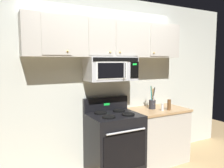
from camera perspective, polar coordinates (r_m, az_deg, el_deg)
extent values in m
cube|color=silver|center=(3.57, -2.23, 0.45)|extent=(5.20, 0.10, 2.70)
cube|color=black|center=(3.45, 0.56, -15.14)|extent=(0.76, 0.64, 0.90)
cube|color=black|center=(3.19, 3.44, -17.16)|extent=(0.67, 0.01, 0.52)
cylinder|color=#B7BABF|center=(3.06, 3.76, -12.18)|extent=(0.61, 0.03, 0.03)
cube|color=black|center=(3.54, -1.62, -5.15)|extent=(0.76, 0.07, 0.22)
cube|color=#19D83F|center=(3.51, -1.36, -5.26)|extent=(0.10, 0.00, 0.04)
cylinder|color=black|center=(3.12, -0.83, -8.53)|extent=(0.19, 0.19, 0.02)
cylinder|color=black|center=(3.27, 4.23, -7.86)|extent=(0.19, 0.19, 0.02)
cylinder|color=black|center=(3.37, -2.99, -7.46)|extent=(0.19, 0.19, 0.02)
cylinder|color=black|center=(3.51, 1.80, -6.90)|extent=(0.19, 0.19, 0.02)
cube|color=#B7BABF|center=(3.33, -0.44, 3.94)|extent=(0.76, 0.39, 0.35)
cube|color=black|center=(3.15, 1.22, 6.36)|extent=(0.73, 0.01, 0.06)
cube|color=white|center=(3.12, -0.01, 3.52)|extent=(0.49, 0.01, 0.25)
cube|color=black|center=(3.12, 0.01, 3.52)|extent=(0.44, 0.01, 0.22)
cube|color=black|center=(3.31, 5.85, 3.64)|extent=(0.14, 0.01, 0.25)
cube|color=#19D83F|center=(3.31, 5.91, 5.11)|extent=(0.07, 0.00, 0.03)
cylinder|color=#B7BABF|center=(3.19, 3.22, 3.57)|extent=(0.02, 0.02, 0.23)
cube|color=#BCB7AD|center=(3.37, -0.68, 11.62)|extent=(2.50, 0.33, 0.55)
cube|color=#BCB7AD|center=(2.92, -14.11, 12.30)|extent=(0.38, 0.01, 0.51)
sphere|color=tan|center=(2.93, -11.44, 8.33)|extent=(0.03, 0.03, 0.03)
cube|color=#BCB7AD|center=(3.13, -2.74, 12.05)|extent=(0.38, 0.01, 0.51)
sphere|color=tan|center=(3.16, -0.45, 8.27)|extent=(0.03, 0.03, 0.03)
cube|color=#BCB7AD|center=(3.33, 3.98, 11.69)|extent=(0.38, 0.01, 0.51)
sphere|color=tan|center=(3.23, 2.10, 8.21)|extent=(0.03, 0.03, 0.03)
cube|color=#BCB7AD|center=(3.69, 12.38, 11.01)|extent=(0.38, 0.01, 0.51)
sphere|color=tan|center=(3.58, 10.84, 7.90)|extent=(0.03, 0.03, 0.03)
cube|color=#BCB7AD|center=(3.91, 11.70, -12.97)|extent=(0.90, 0.62, 0.86)
cube|color=tan|center=(3.79, 11.85, -6.51)|extent=(0.93, 0.65, 0.03)
cylinder|color=#2D2D33|center=(3.73, 10.38, -5.23)|extent=(0.11, 0.11, 0.15)
cylinder|color=teal|center=(3.69, 10.14, -2.81)|extent=(0.05, 0.03, 0.31)
cylinder|color=black|center=(3.70, 10.71, -3.02)|extent=(0.04, 0.03, 0.28)
cylinder|color=olive|center=(3.71, 10.73, -3.24)|extent=(0.01, 0.09, 0.25)
cylinder|color=#BCBCC1|center=(3.73, 10.26, -2.82)|extent=(0.03, 0.05, 0.30)
cylinder|color=tan|center=(3.70, 10.59, -2.82)|extent=(0.09, 0.02, 0.31)
cylinder|color=silver|center=(3.70, 10.80, -3.08)|extent=(0.08, 0.07, 0.28)
cylinder|color=#A87A47|center=(3.71, 10.45, -3.14)|extent=(0.02, 0.06, 0.26)
cylinder|color=white|center=(3.63, 12.92, -5.98)|extent=(0.04, 0.04, 0.10)
cylinder|color=#B7BABF|center=(3.62, 12.94, -5.09)|extent=(0.04, 0.04, 0.02)
cylinder|color=brown|center=(3.71, 14.56, -5.21)|extent=(0.06, 0.06, 0.17)
cylinder|color=olive|center=(3.90, 9.83, -5.15)|extent=(0.04, 0.04, 0.09)
cylinder|color=black|center=(3.89, 9.85, -4.39)|extent=(0.04, 0.04, 0.02)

